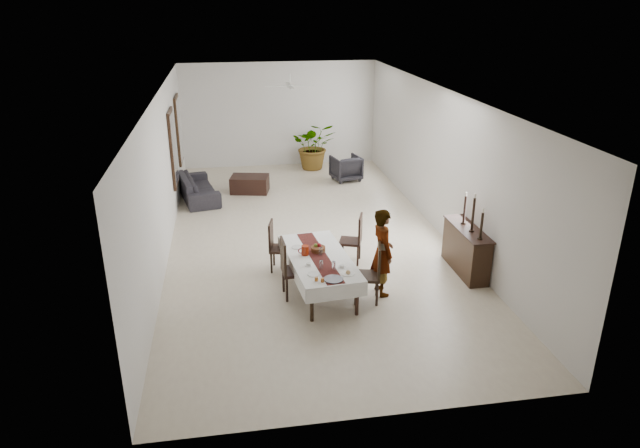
# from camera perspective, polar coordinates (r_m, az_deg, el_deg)

# --- Properties ---
(floor) EXTENTS (6.00, 12.00, 0.00)m
(floor) POSITION_cam_1_polar(r_m,az_deg,el_deg) (12.80, -1.24, -1.25)
(floor) COLOR beige
(floor) RESTS_ON ground
(ceiling) EXTENTS (6.00, 12.00, 0.02)m
(ceiling) POSITION_cam_1_polar(r_m,az_deg,el_deg) (11.92, -1.36, 13.06)
(ceiling) COLOR white
(ceiling) RESTS_ON wall_back
(wall_back) EXTENTS (6.00, 0.02, 3.20)m
(wall_back) POSITION_cam_1_polar(r_m,az_deg,el_deg) (18.07, -4.06, 10.85)
(wall_back) COLOR silver
(wall_back) RESTS_ON floor
(wall_front) EXTENTS (6.00, 0.02, 3.20)m
(wall_front) POSITION_cam_1_polar(r_m,az_deg,el_deg) (6.81, 5.98, -8.33)
(wall_front) COLOR silver
(wall_front) RESTS_ON floor
(wall_left) EXTENTS (0.02, 12.00, 3.20)m
(wall_left) POSITION_cam_1_polar(r_m,az_deg,el_deg) (12.23, -15.40, 4.81)
(wall_left) COLOR silver
(wall_left) RESTS_ON floor
(wall_right) EXTENTS (0.02, 12.00, 3.20)m
(wall_right) POSITION_cam_1_polar(r_m,az_deg,el_deg) (13.01, 11.97, 6.12)
(wall_right) COLOR silver
(wall_right) RESTS_ON floor
(dining_table_top) EXTENTS (1.09, 2.21, 0.04)m
(dining_table_top) POSITION_cam_1_polar(r_m,az_deg,el_deg) (10.24, -0.12, -3.43)
(dining_table_top) COLOR black
(dining_table_top) RESTS_ON table_leg_fl
(table_leg_fl) EXTENTS (0.07, 0.07, 0.62)m
(table_leg_fl) POSITION_cam_1_polar(r_m,az_deg,el_deg) (9.43, -0.83, -8.06)
(table_leg_fl) COLOR black
(table_leg_fl) RESTS_ON floor
(table_leg_fr) EXTENTS (0.07, 0.07, 0.62)m
(table_leg_fr) POSITION_cam_1_polar(r_m,az_deg,el_deg) (9.63, 3.72, -7.44)
(table_leg_fr) COLOR black
(table_leg_fr) RESTS_ON floor
(table_leg_bl) EXTENTS (0.07, 0.07, 0.62)m
(table_leg_bl) POSITION_cam_1_polar(r_m,az_deg,el_deg) (11.19, -3.39, -3.06)
(table_leg_bl) COLOR black
(table_leg_bl) RESTS_ON floor
(table_leg_br) EXTENTS (0.07, 0.07, 0.62)m
(table_leg_br) POSITION_cam_1_polar(r_m,az_deg,el_deg) (11.36, 0.48, -2.64)
(table_leg_br) COLOR black
(table_leg_br) RESTS_ON floor
(tablecloth_top) EXTENTS (1.27, 2.38, 0.01)m
(tablecloth_top) POSITION_cam_1_polar(r_m,az_deg,el_deg) (10.23, -0.12, -3.30)
(tablecloth_top) COLOR white
(tablecloth_top) RESTS_ON dining_table_top
(tablecloth_drape_left) EXTENTS (0.23, 2.28, 0.27)m
(tablecloth_drape_left) POSITION_cam_1_polar(r_m,az_deg,el_deg) (10.17, -2.95, -4.27)
(tablecloth_drape_left) COLOR white
(tablecloth_drape_left) RESTS_ON dining_table_top
(tablecloth_drape_right) EXTENTS (0.23, 2.28, 0.27)m
(tablecloth_drape_right) POSITION_cam_1_polar(r_m,az_deg,el_deg) (10.41, 2.65, -3.62)
(tablecloth_drape_right) COLOR white
(tablecloth_drape_right) RESTS_ON dining_table_top
(tablecloth_drape_near) EXTENTS (1.04, 0.11, 0.27)m
(tablecloth_drape_near) POSITION_cam_1_polar(r_m,az_deg,el_deg) (9.30, 1.71, -6.89)
(tablecloth_drape_near) COLOR white
(tablecloth_drape_near) RESTS_ON dining_table_top
(tablecloth_drape_far) EXTENTS (1.04, 0.11, 0.27)m
(tablecloth_drape_far) POSITION_cam_1_polar(r_m,az_deg,el_deg) (11.29, -1.61, -1.52)
(tablecloth_drape_far) COLOR silver
(tablecloth_drape_far) RESTS_ON dining_table_top
(table_runner) EXTENTS (0.53, 2.24, 0.00)m
(table_runner) POSITION_cam_1_polar(r_m,az_deg,el_deg) (10.22, -0.12, -3.26)
(table_runner) COLOR #5D1E1A
(table_runner) RESTS_ON tablecloth_top
(red_pitcher) EXTENTS (0.15, 0.15, 0.18)m
(red_pitcher) POSITION_cam_1_polar(r_m,az_deg,el_deg) (10.26, -1.51, -2.65)
(red_pitcher) COLOR #98230B
(red_pitcher) RESTS_ON tablecloth_top
(pitcher_handle) EXTENTS (0.11, 0.03, 0.11)m
(pitcher_handle) POSITION_cam_1_polar(r_m,az_deg,el_deg) (10.24, -1.92, -2.70)
(pitcher_handle) COLOR #990B11
(pitcher_handle) RESTS_ON red_pitcher
(wine_glass_near) EXTENTS (0.06, 0.06, 0.15)m
(wine_glass_near) POSITION_cam_1_polar(r_m,az_deg,el_deg) (9.72, 1.37, -4.19)
(wine_glass_near) COLOR white
(wine_glass_near) RESTS_ON tablecloth_top
(wine_glass_mid) EXTENTS (0.06, 0.06, 0.15)m
(wine_glass_mid) POSITION_cam_1_polar(r_m,az_deg,el_deg) (9.74, 0.12, -4.10)
(wine_glass_mid) COLOR silver
(wine_glass_mid) RESTS_ON tablecloth_top
(wine_glass_far) EXTENTS (0.06, 0.06, 0.15)m
(wine_glass_far) POSITION_cam_1_polar(r_m,az_deg,el_deg) (10.24, 0.06, -2.76)
(wine_glass_far) COLOR silver
(wine_glass_far) RESTS_ON tablecloth_top
(teacup_right) EXTENTS (0.08, 0.08, 0.05)m
(teacup_right) POSITION_cam_1_polar(r_m,az_deg,el_deg) (9.82, 2.20, -4.23)
(teacup_right) COLOR white
(teacup_right) RESTS_ON saucer_right
(saucer_right) EXTENTS (0.13, 0.13, 0.01)m
(saucer_right) POSITION_cam_1_polar(r_m,az_deg,el_deg) (9.83, 2.19, -4.34)
(saucer_right) COLOR white
(saucer_right) RESTS_ON tablecloth_top
(teacup_left) EXTENTS (0.08, 0.08, 0.05)m
(teacup_left) POSITION_cam_1_polar(r_m,az_deg,el_deg) (9.88, -1.15, -4.04)
(teacup_left) COLOR silver
(teacup_left) RESTS_ON saucer_left
(saucer_left) EXTENTS (0.13, 0.13, 0.01)m
(saucer_left) POSITION_cam_1_polar(r_m,az_deg,el_deg) (9.89, -1.15, -4.15)
(saucer_left) COLOR white
(saucer_left) RESTS_ON tablecloth_top
(plate_near_right) EXTENTS (0.21, 0.21, 0.01)m
(plate_near_right) POSITION_cam_1_polar(r_m,az_deg,el_deg) (9.61, 2.82, -4.99)
(plate_near_right) COLOR white
(plate_near_right) RESTS_ON tablecloth_top
(bread_near_right) EXTENTS (0.08, 0.08, 0.08)m
(bread_near_right) POSITION_cam_1_polar(r_m,az_deg,el_deg) (9.60, 2.82, -4.86)
(bread_near_right) COLOR tan
(bread_near_right) RESTS_ON plate_near_right
(plate_near_left) EXTENTS (0.21, 0.21, 0.01)m
(plate_near_left) POSITION_cam_1_polar(r_m,az_deg,el_deg) (9.58, -0.63, -5.04)
(plate_near_left) COLOR silver
(plate_near_left) RESTS_ON tablecloth_top
(plate_far_left) EXTENTS (0.21, 0.21, 0.01)m
(plate_far_left) POSITION_cam_1_polar(r_m,az_deg,el_deg) (10.59, -2.28, -2.32)
(plate_far_left) COLOR silver
(plate_far_left) RESTS_ON tablecloth_top
(serving_tray) EXTENTS (0.32, 0.32, 0.02)m
(serving_tray) POSITION_cam_1_polar(r_m,az_deg,el_deg) (9.41, 1.35, -5.54)
(serving_tray) COLOR #3A3B3F
(serving_tray) RESTS_ON tablecloth_top
(jam_jar_a) EXTENTS (0.06, 0.06, 0.07)m
(jam_jar_a) POSITION_cam_1_polar(r_m,az_deg,el_deg) (9.33, 0.24, -5.62)
(jam_jar_a) COLOR #9B4F16
(jam_jar_a) RESTS_ON tablecloth_top
(jam_jar_b) EXTENTS (0.06, 0.06, 0.07)m
(jam_jar_b) POSITION_cam_1_polar(r_m,az_deg,el_deg) (9.36, -0.37, -5.54)
(jam_jar_b) COLOR #9B5116
(jam_jar_b) RESTS_ON tablecloth_top
(fruit_basket) EXTENTS (0.27, 0.27, 0.09)m
(fruit_basket) POSITION_cam_1_polar(r_m,az_deg,el_deg) (10.41, -0.19, -2.52)
(fruit_basket) COLOR brown
(fruit_basket) RESTS_ON tablecloth_top
(fruit_red) EXTENTS (0.08, 0.08, 0.08)m
(fruit_red) POSITION_cam_1_polar(r_m,az_deg,el_deg) (10.41, -0.08, -2.13)
(fruit_red) COLOR maroon
(fruit_red) RESTS_ON fruit_basket
(fruit_green) EXTENTS (0.07, 0.07, 0.07)m
(fruit_green) POSITION_cam_1_polar(r_m,az_deg,el_deg) (10.40, -0.42, -2.15)
(fruit_green) COLOR #5C7924
(fruit_green) RESTS_ON fruit_basket
(chair_right_near_seat) EXTENTS (0.55, 0.55, 0.05)m
(chair_right_near_seat) POSITION_cam_1_polar(r_m,az_deg,el_deg) (10.01, 4.70, -5.23)
(chair_right_near_seat) COLOR black
(chair_right_near_seat) RESTS_ON chair_right_near_leg_fl
(chair_right_near_leg_fl) EXTENTS (0.05, 0.05, 0.44)m
(chair_right_near_leg_fl) POSITION_cam_1_polar(r_m,az_deg,el_deg) (9.97, 5.72, -7.01)
(chair_right_near_leg_fl) COLOR black
(chair_right_near_leg_fl) RESTS_ON floor
(chair_right_near_leg_fr) EXTENTS (0.05, 0.05, 0.44)m
(chair_right_near_leg_fr) POSITION_cam_1_polar(r_m,az_deg,el_deg) (10.29, 5.70, -6.03)
(chair_right_near_leg_fr) COLOR black
(chair_right_near_leg_fr) RESTS_ON floor
(chair_right_near_leg_bl) EXTENTS (0.05, 0.05, 0.44)m
(chair_right_near_leg_bl) POSITION_cam_1_polar(r_m,az_deg,el_deg) (9.97, 3.59, -6.95)
(chair_right_near_leg_bl) COLOR black
(chair_right_near_leg_bl) RESTS_ON floor
(chair_right_near_leg_br) EXTENTS (0.05, 0.05, 0.44)m
(chair_right_near_leg_br) POSITION_cam_1_polar(r_m,az_deg,el_deg) (10.29, 3.64, -5.97)
(chair_right_near_leg_br) COLOR black
(chair_right_near_leg_br) RESTS_ON floor
(chair_right_near_back) EXTENTS (0.15, 0.45, 0.57)m
(chair_right_near_back) POSITION_cam_1_polar(r_m,az_deg,el_deg) (9.88, 5.95, -3.68)
(chair_right_near_back) COLOR black
(chair_right_near_back) RESTS_ON chair_right_near_seat
(chair_right_far_seat) EXTENTS (0.54, 0.54, 0.05)m
(chair_right_far_seat) POSITION_cam_1_polar(r_m,az_deg,el_deg) (11.44, 3.05, -1.75)
(chair_right_far_seat) COLOR black
(chair_right_far_seat) RESTS_ON chair_right_far_leg_fl
(chair_right_far_leg_fl) EXTENTS (0.05, 0.05, 0.42)m
(chair_right_far_leg_fl) POSITION_cam_1_polar(r_m,az_deg,el_deg) (11.36, 3.79, -3.25)
(chair_right_far_leg_fl) COLOR black
(chair_right_far_leg_fl) RESTS_ON floor
(chair_right_far_leg_fr) EXTENTS (0.05, 0.05, 0.42)m
(chair_right_far_leg_fr) POSITION_cam_1_polar(r_m,az_deg,el_deg) (11.67, 3.99, -2.53)
(chair_right_far_leg_fr) COLOR black
(chair_right_far_leg_fr) RESTS_ON floor
(chair_right_far_leg_bl) EXTENTS (0.05, 0.05, 0.42)m
(chair_right_far_leg_bl) POSITION_cam_1_polar(r_m,az_deg,el_deg) (11.39, 2.05, -3.12)
(chair_right_far_leg_bl) COLOR black
(chair_right_far_leg_bl) RESTS_ON floor
(chair_right_far_leg_br) EXTENTS (0.05, 0.05, 0.42)m
(chair_right_far_leg_br) POSITION_cam_1_polar(r_m,az_deg,el_deg) (11.71, 2.29, -2.41)
(chair_right_far_leg_br) COLOR black
(chair_right_far_leg_br) RESTS_ON floor
(chair_right_far_back) EXTENTS (0.18, 0.42, 0.54)m
(chair_right_far_back) POSITION_cam_1_polar(r_m,az_deg,el_deg) (11.30, 4.06, -0.46)
(chair_right_far_back) COLOR black
(chair_right_far_back) RESTS_ON chair_right_far_seat
(chair_left_near_seat) EXTENTS (0.49, 0.49, 0.05)m
(chair_left_near_seat) POSITION_cam_1_polar(r_m,az_deg,el_deg) (10.13, -2.48, -4.74)
(chair_left_near_seat) COLOR black
(chair_left_near_seat) RESTS_ON chair_left_near_leg_fl
(chair_left_near_leg_fl) EXTENTS (0.05, 0.05, 0.46)m
(chair_left_near_leg_fl) POSITION_cam_1_polar(r_m,az_deg,el_deg) (10.39, -3.67, -5.64)
(chair_left_near_leg_fl) COLOR black
(chair_left_near_leg_fl) RESTS_ON floor
(chair_left_near_leg_fr) EXTENTS (0.05, 0.05, 0.46)m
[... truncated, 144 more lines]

